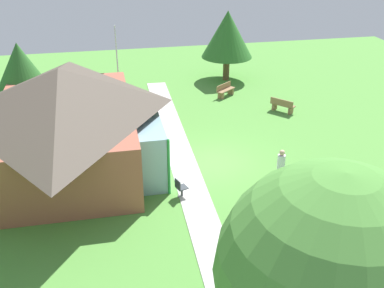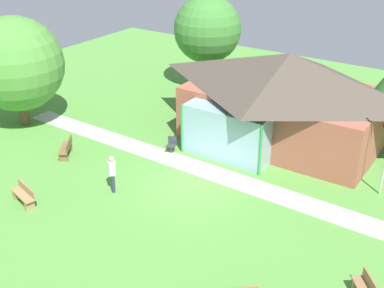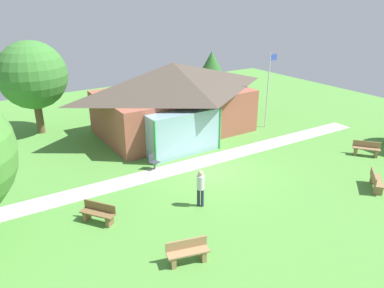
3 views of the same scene
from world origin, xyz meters
name	(u,v)px [view 3 (image 3 of 3)]	position (x,y,z in m)	size (l,w,h in m)	color
ground_plane	(217,172)	(0.00, 0.00, 0.00)	(44.00, 44.00, 0.00)	#54933D
pavilion	(174,97)	(1.23, 6.64, 2.45)	(10.70, 7.86, 4.71)	#A35642
footpath	(202,162)	(0.00, 1.48, 0.01)	(24.30, 1.30, 0.03)	#BCB7B2
flagpole	(268,87)	(7.21, 4.00, 2.90)	(0.64, 0.08, 5.24)	silver
bench_mid_left	(98,213)	(-6.88, -1.08, 0.40)	(1.23, 1.47, 0.84)	brown
bench_front_left	(188,252)	(-5.11, -5.14, 0.40)	(1.56, 0.81, 0.84)	#9E7A51
bench_lawn_far_right	(366,149)	(8.62, -2.93, 0.40)	(1.28, 1.45, 0.84)	olive
bench_front_right	(376,181)	(5.32, -5.61, 0.40)	(1.43, 1.31, 0.84)	olive
patio_chair_west	(154,162)	(-2.70, 2.12, 0.42)	(0.56, 0.56, 0.86)	#33383D
visitor_strolling_lawn	(201,185)	(-2.66, -2.31, 1.02)	(0.34, 0.34, 1.74)	#2D3347
tree_behind_pavilion_right	(211,72)	(6.09, 9.16, 3.20)	(3.48, 3.48, 4.79)	brown
tree_behind_pavilion_left	(33,75)	(-6.51, 11.46, 3.93)	(4.41, 4.41, 6.16)	brown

